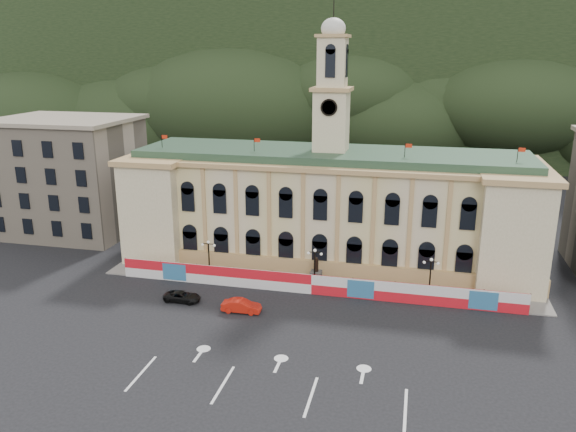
% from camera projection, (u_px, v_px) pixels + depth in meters
% --- Properties ---
extents(ground, '(260.00, 260.00, 0.00)m').
position_uv_depth(ground, '(282.00, 356.00, 54.82)').
color(ground, black).
rests_on(ground, ground).
extents(lane_markings, '(26.00, 10.00, 0.02)m').
position_uv_depth(lane_markings, '(269.00, 384.00, 50.15)').
color(lane_markings, white).
rests_on(lane_markings, ground).
extents(hill_ridge, '(230.00, 80.00, 64.00)m').
position_uv_depth(hill_ridge, '(382.00, 84.00, 163.28)').
color(hill_ridge, black).
rests_on(hill_ridge, ground).
extents(city_hall, '(56.20, 17.60, 37.10)m').
position_uv_depth(city_hall, '(329.00, 206.00, 78.42)').
color(city_hall, beige).
rests_on(city_hall, ground).
extents(side_building_left, '(21.00, 17.00, 18.60)m').
position_uv_depth(side_building_left, '(69.00, 176.00, 90.50)').
color(side_building_left, tan).
rests_on(side_building_left, ground).
extents(hoarding_fence, '(50.00, 0.44, 2.50)m').
position_uv_depth(hoarding_fence, '(312.00, 284.00, 68.53)').
color(hoarding_fence, red).
rests_on(hoarding_fence, ground).
extents(pavement, '(56.00, 5.50, 0.16)m').
position_uv_depth(pavement, '(315.00, 284.00, 71.38)').
color(pavement, slate).
rests_on(pavement, ground).
extents(statue, '(1.40, 1.40, 3.72)m').
position_uv_depth(statue, '(316.00, 276.00, 71.30)').
color(statue, '#595651').
rests_on(statue, ground).
extents(lamp_left, '(1.96, 0.44, 5.15)m').
position_uv_depth(lamp_left, '(209.00, 256.00, 72.90)').
color(lamp_left, black).
rests_on(lamp_left, ground).
extents(lamp_center, '(1.96, 0.44, 5.15)m').
position_uv_depth(lamp_center, '(315.00, 265.00, 69.84)').
color(lamp_center, black).
rests_on(lamp_center, ground).
extents(lamp_right, '(1.96, 0.44, 5.15)m').
position_uv_depth(lamp_right, '(430.00, 274.00, 66.77)').
color(lamp_right, black).
rests_on(lamp_right, ground).
extents(red_sedan, '(1.97, 4.65, 1.49)m').
position_uv_depth(red_sedan, '(241.00, 306.00, 63.84)').
color(red_sedan, red).
rests_on(red_sedan, ground).
extents(black_suv, '(2.06, 4.42, 1.22)m').
position_uv_depth(black_suv, '(182.00, 297.00, 66.61)').
color(black_suv, black).
rests_on(black_suv, ground).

